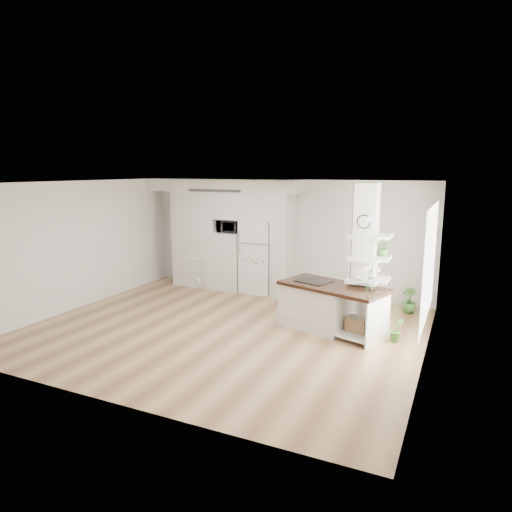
{
  "coord_description": "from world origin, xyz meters",
  "views": [
    {
      "loc": [
        3.94,
        -7.09,
        2.92
      ],
      "look_at": [
        0.23,
        0.9,
        1.25
      ],
      "focal_mm": 32.0,
      "sensor_mm": 36.0,
      "label": 1
    }
  ],
  "objects_px": {
    "kitchen_island": "(323,305)",
    "bookshelf": "(199,274)",
    "floor_plant_a": "(397,330)",
    "refrigerator": "(259,256)"
  },
  "relations": [
    {
      "from": "kitchen_island",
      "to": "bookshelf",
      "type": "xyz_separation_m",
      "value": [
        -3.74,
        1.67,
        -0.13
      ]
    },
    {
      "from": "kitchen_island",
      "to": "bookshelf",
      "type": "bearing_deg",
      "value": 173.4
    },
    {
      "from": "refrigerator",
      "to": "bookshelf",
      "type": "xyz_separation_m",
      "value": [
        -1.58,
        -0.18,
        -0.55
      ]
    },
    {
      "from": "bookshelf",
      "to": "floor_plant_a",
      "type": "xyz_separation_m",
      "value": [
        5.1,
        -1.82,
        -0.1
      ]
    },
    {
      "from": "kitchen_island",
      "to": "floor_plant_a",
      "type": "bearing_deg",
      "value": 11.52
    },
    {
      "from": "floor_plant_a",
      "to": "kitchen_island",
      "type": "bearing_deg",
      "value": 174.03
    },
    {
      "from": "refrigerator",
      "to": "kitchen_island",
      "type": "distance_m",
      "value": 2.89
    },
    {
      "from": "floor_plant_a",
      "to": "bookshelf",
      "type": "bearing_deg",
      "value": 160.4
    },
    {
      "from": "kitchen_island",
      "to": "floor_plant_a",
      "type": "relative_size",
      "value": 4.8
    },
    {
      "from": "bookshelf",
      "to": "refrigerator",
      "type": "bearing_deg",
      "value": 8.04
    }
  ]
}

